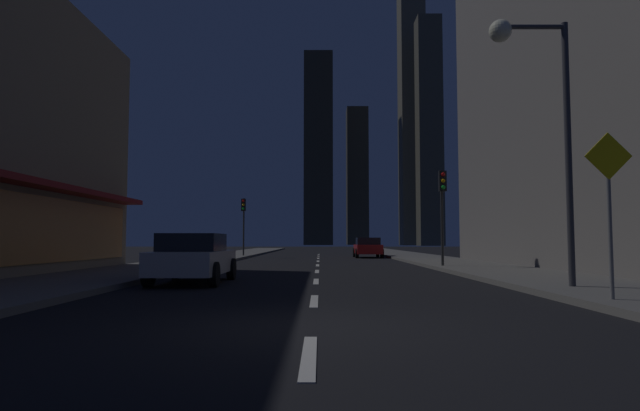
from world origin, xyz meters
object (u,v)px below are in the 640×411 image
object	(u,v)px
traffic_light_near_right	(444,196)
street_lamp_right	(535,85)
traffic_light_far_left	(245,214)
car_parked_near	(195,258)
pedestrian_crossing_sign	(612,200)
fire_hydrant_far_left	(192,258)
car_parked_far	(369,247)

from	to	relation	value
traffic_light_near_right	street_lamp_right	size ratio (longest dim) A/B	0.64
traffic_light_near_right	traffic_light_far_left	xyz separation A→B (m)	(-11.00, 15.70, 0.00)
car_parked_near	pedestrian_crossing_sign	bearing A→B (deg)	-31.53
pedestrian_crossing_sign	traffic_light_far_left	bearing A→B (deg)	110.97
pedestrian_crossing_sign	street_lamp_right	bearing A→B (deg)	94.40
traffic_light_far_left	street_lamp_right	xyz separation A→B (m)	(10.88, -26.10, 1.87)
car_parked_near	fire_hydrant_far_left	distance (m)	9.43
car_parked_near	traffic_light_far_left	xyz separation A→B (m)	(-1.90, 23.31, 2.45)
traffic_light_far_left	car_parked_near	bearing A→B (deg)	-85.34
street_lamp_right	pedestrian_crossing_sign	xyz separation A→B (m)	(0.22, -2.86, -3.05)
fire_hydrant_far_left	traffic_light_far_left	xyz separation A→B (m)	(0.40, 14.17, 2.74)
car_parked_near	traffic_light_far_left	distance (m)	23.52
street_lamp_right	pedestrian_crossing_sign	bearing A→B (deg)	-85.60
car_parked_near	pedestrian_crossing_sign	xyz separation A→B (m)	(9.20, -5.64, 1.28)
fire_hydrant_far_left	traffic_light_near_right	distance (m)	11.82
street_lamp_right	traffic_light_near_right	bearing A→B (deg)	89.34
car_parked_near	car_parked_far	world-z (taller)	same
car_parked_far	pedestrian_crossing_sign	distance (m)	28.94
car_parked_near	car_parked_far	xyz separation A→B (m)	(7.20, 23.19, 0.00)
traffic_light_near_right	street_lamp_right	xyz separation A→B (m)	(-0.12, -10.39, 1.87)
fire_hydrant_far_left	pedestrian_crossing_sign	bearing A→B (deg)	-52.12
car_parked_far	traffic_light_near_right	xyz separation A→B (m)	(1.90, -15.58, 2.45)
car_parked_near	pedestrian_crossing_sign	world-z (taller)	pedestrian_crossing_sign
car_parked_far	street_lamp_right	world-z (taller)	street_lamp_right
car_parked_far	pedestrian_crossing_sign	size ratio (longest dim) A/B	1.34
fire_hydrant_far_left	street_lamp_right	distance (m)	17.05
fire_hydrant_far_left	traffic_light_far_left	world-z (taller)	traffic_light_far_left
car_parked_far	traffic_light_far_left	bearing A→B (deg)	179.26
traffic_light_far_left	street_lamp_right	distance (m)	28.33
car_parked_far	street_lamp_right	size ratio (longest dim) A/B	0.64
pedestrian_crossing_sign	car_parked_far	bearing A→B (deg)	93.97
fire_hydrant_far_left	traffic_light_near_right	xyz separation A→B (m)	(11.40, -1.53, 2.74)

